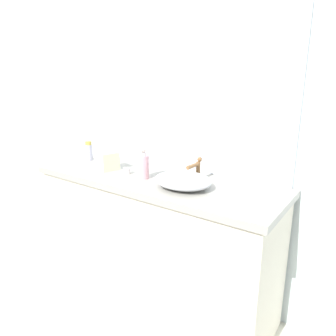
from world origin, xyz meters
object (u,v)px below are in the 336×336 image
object	(u,v)px
sink_basin	(183,180)
candle_jar	(127,171)
lotion_bottle	(89,151)
tissue_box	(107,160)
soap_dispenser	(144,165)

from	to	relation	value
sink_basin	candle_jar	bearing A→B (deg)	177.24
lotion_bottle	tissue_box	size ratio (longest dim) A/B	0.90
tissue_box	candle_jar	bearing A→B (deg)	-1.49
sink_basin	tissue_box	bearing A→B (deg)	177.61
sink_basin	soap_dispenser	xyz separation A→B (m)	(-0.28, 0.01, 0.04)
sink_basin	candle_jar	world-z (taller)	sink_basin
sink_basin	lotion_bottle	bearing A→B (deg)	172.01
sink_basin	soap_dispenser	bearing A→B (deg)	178.03
soap_dispenser	candle_jar	size ratio (longest dim) A/B	4.16
lotion_bottle	candle_jar	xyz separation A→B (m)	(0.48, -0.11, -0.05)
lotion_bottle	tissue_box	xyz separation A→B (m)	(0.31, -0.10, -0.00)
soap_dispenser	lotion_bottle	xyz separation A→B (m)	(-0.63, 0.12, -0.01)
sink_basin	lotion_bottle	world-z (taller)	lotion_bottle
soap_dispenser	sink_basin	bearing A→B (deg)	-1.97
soap_dispenser	tissue_box	bearing A→B (deg)	177.25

